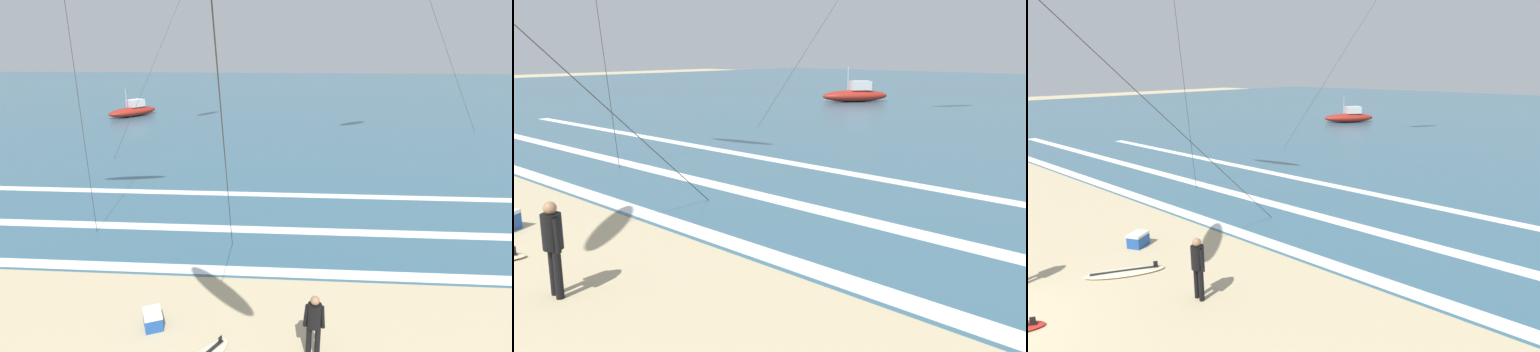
# 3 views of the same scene
# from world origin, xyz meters

# --- Properties ---
(wave_foam_shoreline) EXTENTS (54.90, 0.56, 0.01)m
(wave_foam_shoreline) POSITION_xyz_m (-1.41, 8.33, 0.01)
(wave_foam_shoreline) COLOR white
(wave_foam_shoreline) RESTS_ON ocean_surface
(wave_foam_mid_break) EXTENTS (53.86, 0.61, 0.01)m
(wave_foam_mid_break) POSITION_xyz_m (0.25, 11.44, 0.01)
(wave_foam_mid_break) COLOR white
(wave_foam_mid_break) RESTS_ON ocean_surface
(wave_foam_outer_break) EXTENTS (38.15, 0.57, 0.01)m
(wave_foam_outer_break) POSITION_xyz_m (-1.33, 15.40, 0.01)
(wave_foam_outer_break) COLOR white
(wave_foam_outer_break) RESTS_ON ocean_surface
(surfer_left_near) EXTENTS (0.51, 0.32, 1.60)m
(surfer_left_near) POSITION_xyz_m (2.69, 4.71, 0.96)
(surfer_left_near) COLOR black
(surfer_left_near) RESTS_ON ground
(offshore_boat) EXTENTS (4.48, 5.18, 2.70)m
(offshore_boat) POSITION_xyz_m (-12.98, 36.77, 0.55)
(offshore_boat) COLOR maroon
(offshore_boat) RESTS_ON ground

